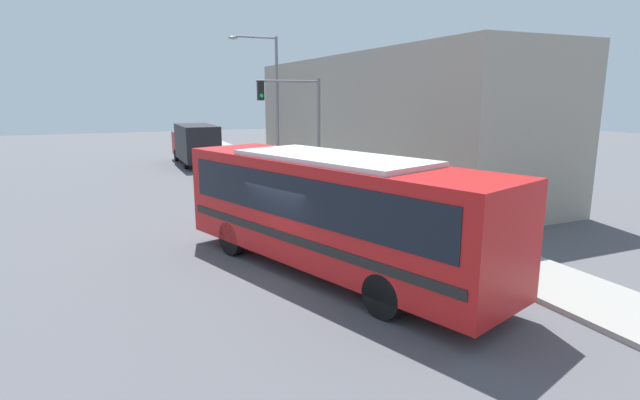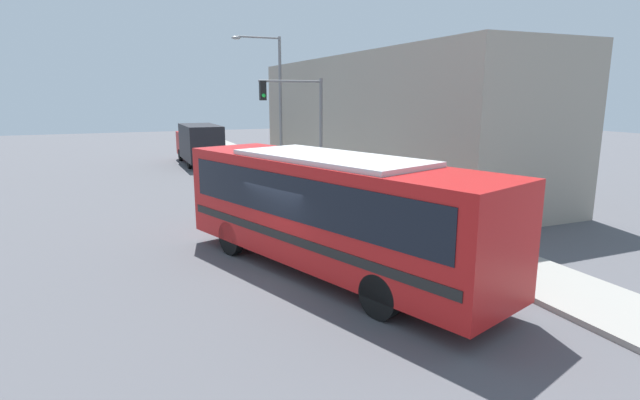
# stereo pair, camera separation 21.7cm
# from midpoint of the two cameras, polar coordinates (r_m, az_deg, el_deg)

# --- Properties ---
(ground_plane) EXTENTS (120.00, 120.00, 0.00)m
(ground_plane) POSITION_cam_midpoint_polar(r_m,az_deg,el_deg) (14.39, -2.82, -8.24)
(ground_plane) COLOR #515156
(sidewalk) EXTENTS (2.59, 70.00, 0.15)m
(sidewalk) POSITION_cam_midpoint_polar(r_m,az_deg,el_deg) (34.66, -5.74, 3.75)
(sidewalk) COLOR gray
(sidewalk) RESTS_ON ground_plane
(building_facade) EXTENTS (6.00, 24.20, 7.07)m
(building_facade) POSITION_cam_midpoint_polar(r_m,az_deg,el_deg) (29.76, 6.35, 9.11)
(building_facade) COLOR #9E9384
(building_facade) RESTS_ON ground_plane
(city_bus) EXTENTS (5.87, 10.90, 3.36)m
(city_bus) POSITION_cam_midpoint_polar(r_m,az_deg,el_deg) (13.78, 0.76, -0.68)
(city_bus) COLOR red
(city_bus) RESTS_ON ground_plane
(delivery_truck) EXTENTS (2.31, 7.59, 2.90)m
(delivery_truck) POSITION_cam_midpoint_polar(r_m,az_deg,el_deg) (37.23, -14.27, 6.36)
(delivery_truck) COLOR black
(delivery_truck) RESTS_ON ground_plane
(fire_hydrant) EXTENTS (0.24, 0.32, 0.81)m
(fire_hydrant) POSITION_cam_midpoint_polar(r_m,az_deg,el_deg) (19.04, 8.31, -1.59)
(fire_hydrant) COLOR #999999
(fire_hydrant) RESTS_ON sidewalk
(traffic_light_pole) EXTENTS (3.28, 0.35, 5.61)m
(traffic_light_pole) POSITION_cam_midpoint_polar(r_m,az_deg,el_deg) (24.94, -2.72, 9.65)
(traffic_light_pole) COLOR slate
(traffic_light_pole) RESTS_ON sidewalk
(parking_meter) EXTENTS (0.14, 0.14, 1.36)m
(parking_meter) POSITION_cam_midpoint_polar(r_m,az_deg,el_deg) (23.25, 1.79, 2.27)
(parking_meter) COLOR slate
(parking_meter) RESTS_ON sidewalk
(street_lamp) EXTENTS (3.04, 0.28, 8.27)m
(street_lamp) POSITION_cam_midpoint_polar(r_m,az_deg,el_deg) (31.45, -5.79, 11.99)
(street_lamp) COLOR slate
(street_lamp) RESTS_ON sidewalk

